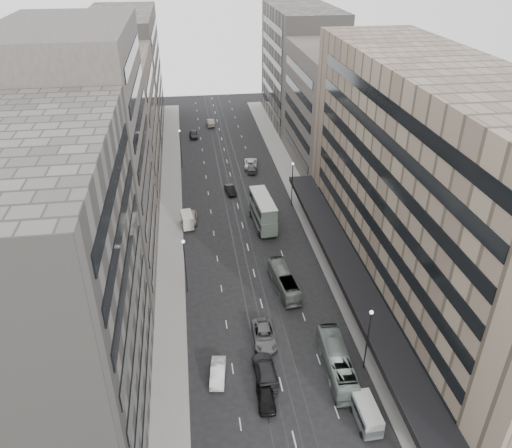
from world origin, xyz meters
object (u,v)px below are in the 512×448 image
bus_near (337,362)px  panel_van (187,220)px  sedan_2 (264,335)px  bus_far (284,281)px  vw_microbus (367,414)px  sedan_1 (218,373)px  sedan_0 (266,396)px  double_decker (263,211)px

bus_near → panel_van: 38.23m
bus_near → sedan_2: bearing=-37.6°
bus_far → vw_microbus: bearing=94.0°
bus_near → vw_microbus: 7.13m
bus_near → sedan_1: 13.26m
bus_far → sedan_0: 19.57m
bus_far → panel_van: bus_far is taller
vw_microbus → sedan_0: (-9.47, 4.13, -0.58)m
panel_van → sedan_2: panel_van is taller
vw_microbus → panel_van: bearing=110.4°
bus_near → sedan_0: 9.00m
bus_far → panel_van: bearing=-61.9°
sedan_1 → sedan_2: sedan_2 is taller
bus_far → double_decker: bearing=-95.2°
bus_far → sedan_0: bearing=67.8°
double_decker → sedan_2: bearing=-102.7°
panel_van → sedan_0: 38.49m
double_decker → sedan_0: (-5.40, -36.37, -2.07)m
vw_microbus → double_decker: bearing=94.5°
bus_far → sedan_1: bus_far is taller
vw_microbus → panel_van: size_ratio=1.13×
vw_microbus → sedan_2: (-8.20, 13.17, -0.55)m
double_decker → sedan_1: size_ratio=2.16×
panel_van → sedan_2: size_ratio=0.70×
sedan_1 → sedan_2: (5.98, 5.07, 0.06)m
sedan_2 → bus_far: bearing=67.9°
bus_far → double_decker: 17.68m
sedan_0 → sedan_1: bearing=142.7°
vw_microbus → sedan_0: 10.35m
double_decker → vw_microbus: (4.07, -40.49, -1.48)m
sedan_1 → panel_van: bearing=102.2°
bus_near → bus_far: bearing=-76.9°
sedan_1 → double_decker: bearing=80.6°
bus_near → panel_van: size_ratio=2.59×
bus_far → panel_van: (-12.75, 19.05, 0.03)m
double_decker → bus_near: bearing=-88.8°
bus_near → sedan_1: bearing=-1.8°
sedan_0 → bus_near: bearing=21.9°
bus_far → sedan_0: bus_far is taller
sedan_1 → sedan_2: bearing=48.3°
bus_near → bus_far: 16.09m
double_decker → sedan_2: double_decker is taller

